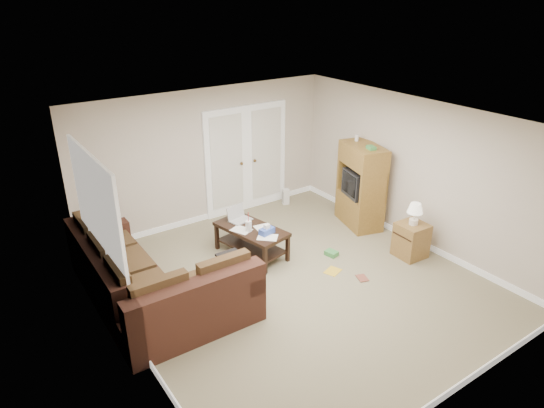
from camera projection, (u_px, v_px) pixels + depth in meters
floor at (295, 283)px, 7.35m from camera, size 5.50×5.50×0.00m
ceiling at (299, 121)px, 6.33m from camera, size 5.00×5.50×0.02m
wall_left at (123, 259)px, 5.54m from camera, size 0.02×5.50×2.50m
wall_right at (415, 173)px, 8.13m from camera, size 0.02×5.50×2.50m
wall_back at (206, 157)px, 8.90m from camera, size 5.00×0.02×2.50m
wall_front at (466, 303)px, 4.77m from camera, size 5.00×0.02×2.50m
baseboards at (295, 280)px, 7.33m from camera, size 5.00×5.50×0.10m
french_doors at (247, 160)px, 9.40m from camera, size 1.80×0.05×2.13m
window_left at (97, 205)px, 6.19m from camera, size 0.05×1.92×1.42m
sectional_sofa at (149, 287)px, 6.64m from camera, size 1.90×2.84×0.87m
coffee_table at (251, 240)px, 8.02m from camera, size 0.85×1.33×0.84m
tv_armoire at (361, 185)px, 8.87m from camera, size 0.77×1.07×1.66m
side_cabinet at (411, 237)px, 7.95m from camera, size 0.47×0.47×0.95m
space_heater at (286, 196)px, 9.95m from camera, size 0.16×0.14×0.33m
floor_magazine at (333, 271)px, 7.64m from camera, size 0.32×0.29×0.01m
floor_greenbox at (331, 253)px, 8.08m from camera, size 0.19×0.23×0.08m
floor_book at (358, 279)px, 7.43m from camera, size 0.21×0.24×0.02m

